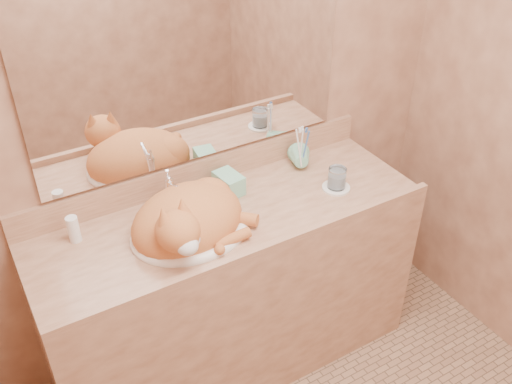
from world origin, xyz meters
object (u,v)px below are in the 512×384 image
toothbrush_cup (302,163)px  water_glass (337,178)px  cat (188,219)px  vanity_counter (232,292)px  sink_basin (189,218)px  soap_dispenser (238,179)px

toothbrush_cup → water_glass: water_glass is taller
cat → toothbrush_cup: bearing=1.2°
vanity_counter → water_glass: water_glass is taller
vanity_counter → toothbrush_cup: 0.64m
water_glass → vanity_counter: bearing=172.3°
sink_basin → cat: size_ratio=0.99×
sink_basin → toothbrush_cup: 0.62m
cat → water_glass: size_ratio=5.12×
vanity_counter → water_glass: size_ratio=17.74×
vanity_counter → soap_dispenser: bearing=44.4°
sink_basin → water_glass: 0.66m
water_glass → sink_basin: bearing=176.2°
vanity_counter → water_glass: 0.68m
cat → toothbrush_cup: 0.63m
sink_basin → water_glass: sink_basin is taller
sink_basin → cat: cat is taller
cat → water_glass: 0.67m
cat → water_glass: (0.67, -0.03, -0.03)m
cat → soap_dispenser: size_ratio=2.39×
vanity_counter → sink_basin: size_ratio=3.51×
sink_basin → water_glass: bearing=-11.4°
sink_basin → cat: bearing=-131.6°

